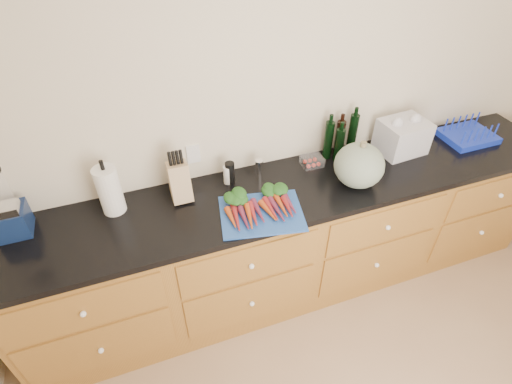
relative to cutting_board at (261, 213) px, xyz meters
name	(u,v)px	position (x,y,z in m)	size (l,w,h in m)	color
wall_back	(285,108)	(0.33, 0.48, 0.35)	(4.10, 0.05, 2.60)	beige
cabinets	(298,240)	(0.33, 0.16, -0.50)	(3.60, 0.64, 0.90)	brown
countertop	(303,187)	(0.33, 0.16, -0.03)	(3.64, 0.62, 0.04)	black
cutting_board	(261,213)	(0.00, 0.00, 0.00)	(0.46, 0.35, 0.01)	#214C9D
carrots	(259,206)	(0.00, 0.04, 0.03)	(0.38, 0.28, 0.05)	#C04616
squash	(359,165)	(0.65, 0.07, 0.13)	(0.30, 0.30, 0.27)	slate
blender_appliance	(4,206)	(-1.28, 0.32, 0.18)	(0.17, 0.17, 0.42)	#0F1F47
paper_towel	(110,190)	(-0.77, 0.32, 0.14)	(0.13, 0.13, 0.29)	white
knife_block	(180,182)	(-0.39, 0.30, 0.11)	(0.12, 0.12, 0.23)	tan
grinder_salt	(228,175)	(-0.09, 0.34, 0.05)	(0.05, 0.05, 0.12)	white
grinder_pepper	(230,173)	(-0.08, 0.34, 0.07)	(0.06, 0.06, 0.14)	black
canister_chrome	(259,168)	(0.11, 0.34, 0.05)	(0.05, 0.05, 0.12)	white
tomato_box	(312,161)	(0.47, 0.33, 0.03)	(0.13, 0.11, 0.06)	white
bottles	(340,139)	(0.69, 0.37, 0.12)	(0.23, 0.12, 0.28)	black
grocery_bag	(402,137)	(1.11, 0.28, 0.10)	(0.30, 0.24, 0.22)	white
dish_rack	(468,134)	(1.66, 0.24, 0.03)	(0.35, 0.28, 0.14)	#152EBD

